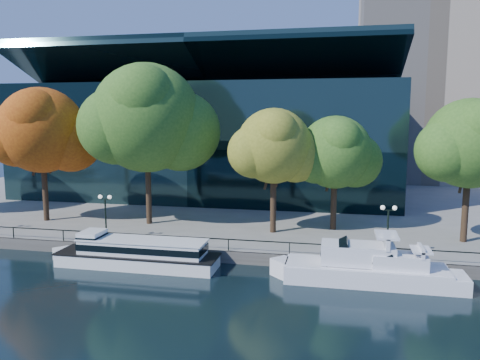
% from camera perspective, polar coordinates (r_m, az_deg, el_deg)
% --- Properties ---
extents(ground, '(160.00, 160.00, 0.00)m').
position_cam_1_polar(ground, '(37.58, -10.15, -10.87)').
color(ground, black).
rests_on(ground, ground).
extents(promenade, '(90.00, 67.08, 1.00)m').
position_cam_1_polar(promenade, '(71.57, 0.70, -1.35)').
color(promenade, slate).
rests_on(promenade, ground).
extents(railing, '(88.20, 0.08, 0.99)m').
position_cam_1_polar(railing, '(39.93, -8.48, -6.80)').
color(railing, black).
rests_on(railing, promenade).
extents(convention_building, '(50.00, 24.57, 21.43)m').
position_cam_1_polar(convention_building, '(67.15, -3.40, 4.90)').
color(convention_building, black).
rests_on(convention_building, ground).
extents(tour_boat, '(14.33, 3.20, 2.72)m').
position_cam_1_polar(tour_boat, '(38.75, -12.88, -8.58)').
color(tour_boat, white).
rests_on(tour_boat, ground).
extents(cruiser_near, '(12.71, 3.27, 3.68)m').
position_cam_1_polar(cruiser_near, '(35.43, 14.19, -10.22)').
color(cruiser_near, white).
rests_on(cruiser_near, ground).
extents(cruiser_far, '(9.30, 2.58, 3.04)m').
position_cam_1_polar(cruiser_far, '(35.40, 18.81, -10.73)').
color(cruiser_far, white).
rests_on(cruiser_far, ground).
extents(tree_1, '(11.00, 9.02, 13.88)m').
position_cam_1_polar(tree_1, '(52.37, -22.90, 5.40)').
color(tree_1, black).
rests_on(tree_1, promenade).
extents(tree_2, '(13.56, 11.12, 16.17)m').
position_cam_1_polar(tree_2, '(47.67, -11.11, 7.16)').
color(tree_2, black).
rests_on(tree_2, promenade).
extents(tree_3, '(8.75, 7.18, 11.69)m').
position_cam_1_polar(tree_3, '(43.47, 4.32, 3.95)').
color(tree_3, black).
rests_on(tree_3, promenade).
extents(tree_4, '(8.70, 7.13, 10.99)m').
position_cam_1_polar(tree_4, '(45.50, 11.69, 3.13)').
color(tree_4, black).
rests_on(tree_4, promenade).
extents(tree_5, '(9.65, 7.91, 12.49)m').
position_cam_1_polar(tree_5, '(44.59, 26.41, 3.79)').
color(tree_5, black).
rests_on(tree_5, promenade).
extents(lamp_1, '(1.26, 0.36, 4.03)m').
position_cam_1_polar(lamp_1, '(43.21, -16.11, -3.13)').
color(lamp_1, black).
rests_on(lamp_1, promenade).
extents(lamp_2, '(1.26, 0.36, 4.03)m').
position_cam_1_polar(lamp_2, '(38.53, 17.62, -4.51)').
color(lamp_2, black).
rests_on(lamp_2, promenade).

